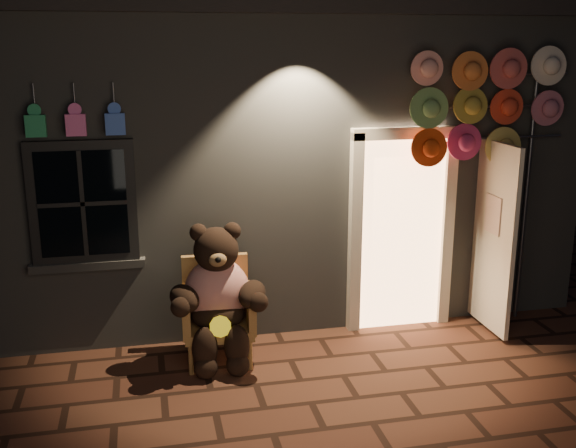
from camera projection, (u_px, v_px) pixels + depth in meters
name	position (u px, v px, depth m)	size (l,w,h in m)	color
ground	(311.00, 403.00, 5.85)	(60.00, 60.00, 0.00)	#512D1F
shop_building	(241.00, 141.00, 9.16)	(7.30, 5.95, 3.51)	slate
wicker_armchair	(217.00, 309.00, 6.60)	(0.71, 0.65, 1.00)	#A1793E
teddy_bear	(218.00, 296.00, 6.43)	(1.01, 0.80, 1.39)	red
hat_rack	(484.00, 107.00, 6.87)	(1.77, 0.22, 2.96)	#59595E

